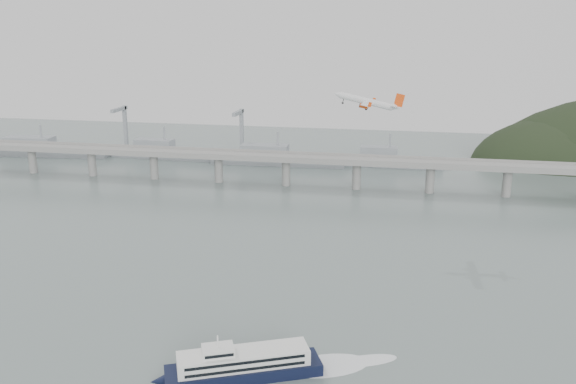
# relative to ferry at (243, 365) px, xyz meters

# --- Properties ---
(ground) EXTENTS (900.00, 900.00, 0.00)m
(ground) POSITION_rel_ferry_xyz_m (-4.46, 42.53, -4.29)
(ground) COLOR slate
(ground) RESTS_ON ground
(bridge) EXTENTS (800.00, 22.00, 23.90)m
(bridge) POSITION_rel_ferry_xyz_m (-5.61, 242.53, 13.36)
(bridge) COLOR gray
(bridge) RESTS_ON ground
(distant_fleet) EXTENTS (453.00, 60.90, 40.00)m
(distant_fleet) POSITION_rel_ferry_xyz_m (-159.82, 307.61, 1.94)
(distant_fleet) COLOR gray
(distant_fleet) RESTS_ON ground
(ferry) EXTENTS (78.67, 41.18, 15.80)m
(ferry) POSITION_rel_ferry_xyz_m (0.00, 0.00, 0.00)
(ferry) COLOR black
(ferry) RESTS_ON ground
(airliner) EXTENTS (35.54, 32.03, 10.16)m
(airliner) POSITION_rel_ferry_xyz_m (28.86, 132.72, 70.06)
(airliner) COLOR silver
(airliner) RESTS_ON ground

